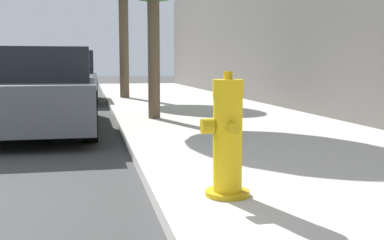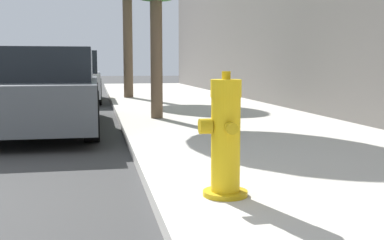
{
  "view_description": "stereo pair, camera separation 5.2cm",
  "coord_description": "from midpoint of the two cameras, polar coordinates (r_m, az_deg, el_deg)",
  "views": [
    {
      "loc": [
        1.74,
        -2.95,
        1.02
      ],
      "look_at": [
        2.66,
        1.4,
        0.51
      ],
      "focal_mm": 45.0,
      "sensor_mm": 36.0,
      "label": 1
    },
    {
      "loc": [
        1.8,
        -2.96,
        1.02
      ],
      "look_at": [
        2.66,
        1.4,
        0.51
      ],
      "focal_mm": 45.0,
      "sensor_mm": 36.0,
      "label": 2
    }
  ],
  "objects": [
    {
      "name": "parked_car_near",
      "position": [
        7.83,
        -18.13,
        3.36
      ],
      "size": [
        1.8,
        4.54,
        1.25
      ],
      "color": "#4C5156",
      "rests_on": "ground_plane"
    },
    {
      "name": "fire_hydrant",
      "position": [
        3.32,
        3.73,
        -2.33
      ],
      "size": [
        0.34,
        0.34,
        0.86
      ],
      "color": "#C39C11",
      "rests_on": "sidewalk_slab"
    },
    {
      "name": "parked_car_mid",
      "position": [
        13.56,
        -15.13,
        4.87
      ],
      "size": [
        1.79,
        3.93,
        1.37
      ],
      "color": "#B7B7BC",
      "rests_on": "ground_plane"
    }
  ]
}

